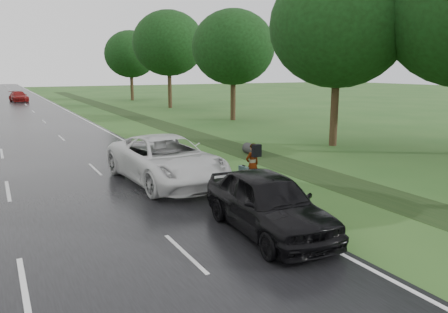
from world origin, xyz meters
The scene contains 11 objects.
ground centered at (0.00, 0.00, 0.00)m, with size 220.00×220.00×0.00m, color #254E1B.
edge_stripe_east centered at (6.75, 45.00, 0.04)m, with size 0.12×180.00×0.01m, color silver.
drainage_ditch centered at (11.50, 18.71, 0.04)m, with size 2.20×120.00×0.56m.
tree_east_b centered at (17.00, 10.00, 6.68)m, with size 7.60×7.60×10.11m.
tree_east_c centered at (18.20, 24.00, 6.14)m, with size 7.00×7.00×9.29m.
tree_east_d centered at (17.80, 38.00, 7.15)m, with size 8.00×8.00×10.76m.
tree_east_f centered at (17.50, 52.00, 6.37)m, with size 7.20×7.20×9.62m.
pedestrian centered at (8.18, 4.57, 0.84)m, with size 0.77×0.63×1.63m.
white_pickup centered at (5.50, 6.51, 0.93)m, with size 2.94×6.38×1.77m, color silver.
dark_sedan centered at (6.00, 0.23, 0.86)m, with size 1.95×4.84×1.65m, color black.
far_car_red centered at (3.09, 56.14, 0.72)m, with size 1.92×4.72×1.37m, color maroon.
Camera 1 is at (-0.24, -9.01, 4.33)m, focal length 35.00 mm.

